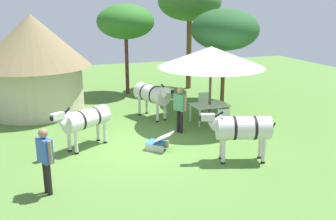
{
  "coord_description": "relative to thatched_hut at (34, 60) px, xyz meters",
  "views": [
    {
      "loc": [
        -2.87,
        -11.11,
        4.52
      ],
      "look_at": [
        1.14,
        0.6,
        1.0
      ],
      "focal_mm": 39.62,
      "sensor_mm": 36.0,
      "label": 1
    }
  ],
  "objects": [
    {
      "name": "acacia_tree_behind_hut",
      "position": [
        4.47,
        2.18,
        1.4
      ],
      "size": [
        2.9,
        2.9,
        4.58
      ],
      "color": "#562B23",
      "rests_on": "ground_plane"
    },
    {
      "name": "shade_umbrella",
      "position": [
        6.43,
        -3.77,
        0.32
      ],
      "size": [
        4.11,
        4.11,
        3.01
      ],
      "color": "brown",
      "rests_on": "ground_plane"
    },
    {
      "name": "standing_watcher",
      "position": [
        0.18,
        -7.79,
        -1.27
      ],
      "size": [
        0.4,
        0.56,
        1.71
      ],
      "rotation": [
        0.0,
        0.0,
        -1.11
      ],
      "color": "black",
      "rests_on": "ground_plane"
    },
    {
      "name": "thatched_hut",
      "position": [
        0.0,
        0.0,
        0.0
      ],
      "size": [
        4.76,
        4.76,
        4.19
      ],
      "rotation": [
        0.0,
        0.0,
        2.09
      ],
      "color": "beige",
      "rests_on": "ground_plane"
    },
    {
      "name": "patio_dining_table",
      "position": [
        6.43,
        -3.77,
        -1.63
      ],
      "size": [
        1.43,
        1.03,
        0.74
      ],
      "rotation": [
        0.0,
        0.0,
        0.04
      ],
      "color": "silver",
      "rests_on": "ground_plane"
    },
    {
      "name": "zebra_toward_hut",
      "position": [
        5.68,
        -7.55,
        -1.27
      ],
      "size": [
        2.18,
        1.12,
        1.56
      ],
      "rotation": [
        0.0,
        0.0,
        1.27
      ],
      "color": "silver",
      "rests_on": "ground_plane"
    },
    {
      "name": "acacia_tree_far_lawn",
      "position": [
        8.0,
        2.34,
        2.36
      ],
      "size": [
        3.38,
        3.38,
        5.7
      ],
      "color": "brown",
      "rests_on": "ground_plane"
    },
    {
      "name": "guest_beside_umbrella",
      "position": [
        4.88,
        -4.55,
        -1.28
      ],
      "size": [
        0.4,
        0.55,
        1.69
      ],
      "rotation": [
        0.0,
        0.0,
        5.2
      ],
      "color": "black",
      "rests_on": "ground_plane"
    },
    {
      "name": "zebra_by_umbrella",
      "position": [
        4.46,
        -2.47,
        -1.29
      ],
      "size": [
        1.23,
        2.19,
        1.54
      ],
      "rotation": [
        0.0,
        0.0,
        3.51
      ],
      "color": "silver",
      "rests_on": "ground_plane"
    },
    {
      "name": "zebra_nearest_camera",
      "position": [
        1.46,
        -4.96,
        -1.33
      ],
      "size": [
        1.97,
        1.47,
        1.5
      ],
      "rotation": [
        0.0,
        0.0,
        2.15
      ],
      "color": "silver",
      "rests_on": "ground_plane"
    },
    {
      "name": "ground_plane",
      "position": [
        3.17,
        -5.49,
        -2.29
      ],
      "size": [
        36.0,
        36.0,
        0.0
      ],
      "primitive_type": "plane",
      "color": "#537C36"
    },
    {
      "name": "patio_chair_west_end",
      "position": [
        6.73,
        -2.57,
        -1.77
      ],
      "size": [
        0.53,
        0.51,
        0.9
      ],
      "rotation": [
        0.0,
        0.0,
        -3.39
      ],
      "color": "silver",
      "rests_on": "ground_plane"
    },
    {
      "name": "striped_lounge_chair",
      "position": [
        3.66,
        -5.87,
        -2.04
      ],
      "size": [
        0.97,
        0.92,
        0.6
      ],
      "rotation": [
        0.0,
        0.0,
        0.9
      ],
      "color": "#2F6BB8",
      "rests_on": "ground_plane"
    },
    {
      "name": "acacia_tree_right_background",
      "position": [
        8.41,
        -0.99,
        1.12
      ],
      "size": [
        3.16,
        3.16,
        4.38
      ],
      "color": "brown",
      "rests_on": "ground_plane"
    },
    {
      "name": "patio_chair_near_lawn",
      "position": [
        6.36,
        -5.0,
        -1.77
      ],
      "size": [
        0.46,
        0.44,
        0.9
      ],
      "rotation": [
        0.0,
        0.0,
        -0.05
      ],
      "color": "silver",
      "rests_on": "ground_plane"
    }
  ]
}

